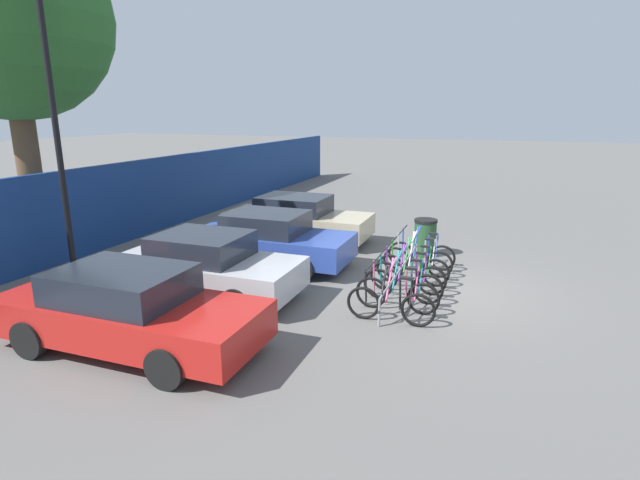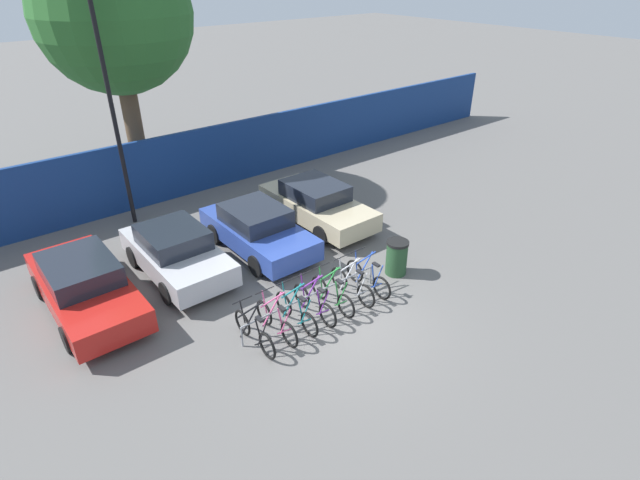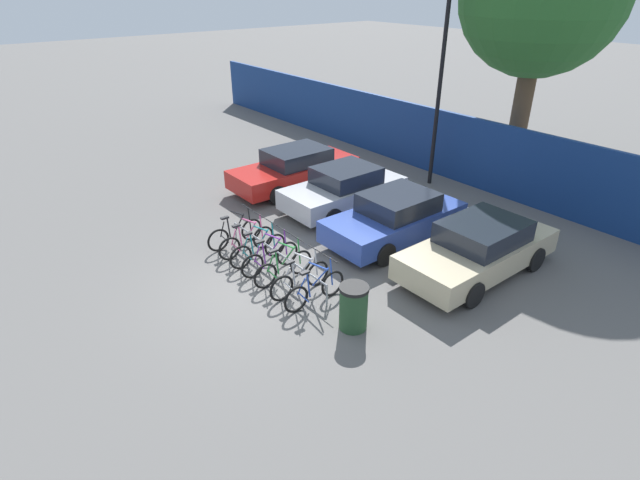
# 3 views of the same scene
# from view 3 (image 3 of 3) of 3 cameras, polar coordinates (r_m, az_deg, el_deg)

# --- Properties ---
(ground_plane) EXTENTS (120.00, 120.00, 0.00)m
(ground_plane) POSITION_cam_3_polar(r_m,az_deg,el_deg) (12.31, -6.50, -5.18)
(ground_plane) COLOR #605E5B
(hoarding_wall) EXTENTS (36.00, 0.16, 2.41)m
(hoarding_wall) POSITION_cam_3_polar(r_m,az_deg,el_deg) (18.10, 19.77, 8.61)
(hoarding_wall) COLOR navy
(hoarding_wall) RESTS_ON ground
(bike_rack) EXTENTS (4.14, 0.04, 0.57)m
(bike_rack) POSITION_cam_3_polar(r_m,az_deg,el_deg) (12.66, -5.08, -1.47)
(bike_rack) COLOR gray
(bike_rack) RESTS_ON ground
(bicycle_black) EXTENTS (0.68, 1.71, 1.05)m
(bicycle_black) POSITION_cam_3_polar(r_m,az_deg,el_deg) (14.03, -9.67, 0.77)
(bicycle_black) COLOR black
(bicycle_black) RESTS_ON ground
(bicycle_pink) EXTENTS (0.68, 1.71, 1.05)m
(bicycle_pink) POSITION_cam_3_polar(r_m,az_deg,el_deg) (13.55, -8.38, -0.15)
(bicycle_pink) COLOR black
(bicycle_pink) RESTS_ON ground
(bicycle_teal) EXTENTS (0.68, 1.71, 1.05)m
(bicycle_teal) POSITION_cam_3_polar(r_m,az_deg,el_deg) (13.10, -7.07, -1.09)
(bicycle_teal) COLOR black
(bicycle_teal) RESTS_ON ground
(bicycle_purple) EXTENTS (0.68, 1.71, 1.05)m
(bicycle_purple) POSITION_cam_3_polar(r_m,az_deg,el_deg) (12.68, -5.72, -2.06)
(bicycle_purple) COLOR black
(bicycle_purple) RESTS_ON ground
(bicycle_green) EXTENTS (0.68, 1.71, 1.05)m
(bicycle_green) POSITION_cam_3_polar(r_m,az_deg,el_deg) (12.25, -4.20, -3.13)
(bicycle_green) COLOR black
(bicycle_green) RESTS_ON ground
(bicycle_silver) EXTENTS (0.68, 1.71, 1.05)m
(bicycle_silver) POSITION_cam_3_polar(r_m,az_deg,el_deg) (11.78, -2.31, -4.47)
(bicycle_silver) COLOR black
(bicycle_silver) RESTS_ON ground
(bicycle_blue) EXTENTS (0.68, 1.71, 1.05)m
(bicycle_blue) POSITION_cam_3_polar(r_m,az_deg,el_deg) (11.39, -0.60, -5.68)
(bicycle_blue) COLOR black
(bicycle_blue) RESTS_ON ground
(car_red) EXTENTS (1.91, 4.60, 1.40)m
(car_red) POSITION_cam_3_polar(r_m,az_deg,el_deg) (17.79, -2.87, 8.16)
(car_red) COLOR red
(car_red) RESTS_ON ground
(car_silver) EXTENTS (1.91, 4.02, 1.40)m
(car_silver) POSITION_cam_3_polar(r_m,az_deg,el_deg) (16.00, 2.77, 5.86)
(car_silver) COLOR #B7B7BC
(car_silver) RESTS_ON ground
(car_blue) EXTENTS (1.91, 4.18, 1.40)m
(car_blue) POSITION_cam_3_polar(r_m,az_deg,el_deg) (14.18, 8.59, 2.56)
(car_blue) COLOR #2D479E
(car_blue) RESTS_ON ground
(car_beige) EXTENTS (1.91, 4.43, 1.40)m
(car_beige) POSITION_cam_3_polar(r_m,az_deg,el_deg) (13.02, 17.68, -0.92)
(car_beige) COLOR #C1B28E
(car_beige) RESTS_ON ground
(lamp_post) EXTENTS (0.24, 0.44, 7.30)m
(lamp_post) POSITION_cam_3_polar(r_m,az_deg,el_deg) (17.79, 13.74, 18.50)
(lamp_post) COLOR black
(lamp_post) RESTS_ON ground
(trash_bin) EXTENTS (0.63, 0.63, 1.03)m
(trash_bin) POSITION_cam_3_polar(r_m,az_deg,el_deg) (10.61, 3.84, -7.65)
(trash_bin) COLOR #234728
(trash_bin) RESTS_ON ground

